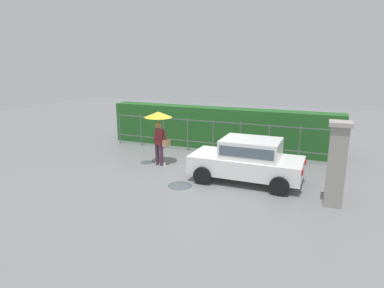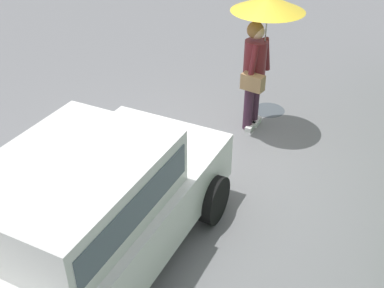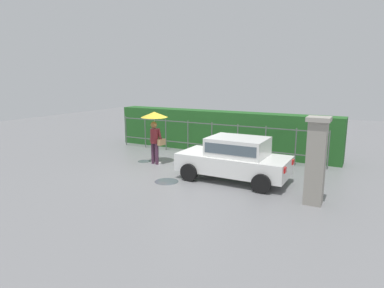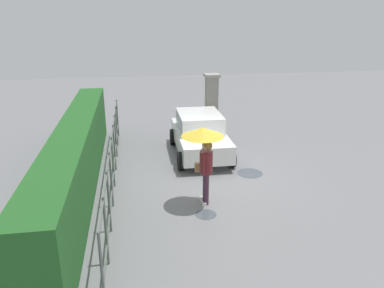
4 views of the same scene
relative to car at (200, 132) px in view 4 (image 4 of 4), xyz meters
The scene contains 8 objects.
ground_plane 2.18m from the car, behind, with size 40.00×40.00×0.00m, color slate.
car is the anchor object (origin of this frame).
pedestrian 3.77m from the car, behind, with size 1.07×1.07×2.10m.
gate_pillar 2.90m from the car, 20.06° to the right, with size 0.60×0.60×2.42m.
fence_section 3.66m from the car, 127.27° to the left, with size 9.74×0.05×1.50m.
hedge_row 4.47m from the car, 119.75° to the left, with size 10.69×0.90×1.90m, color #235B23.
puddle_near 2.45m from the car, 147.14° to the right, with size 0.81×0.81×0.00m, color #4C545B.
puddle_far 4.36m from the car, behind, with size 0.54×0.54×0.00m, color #4C545B.
Camera 4 is at (-10.32, 2.32, 4.75)m, focal length 35.05 mm.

